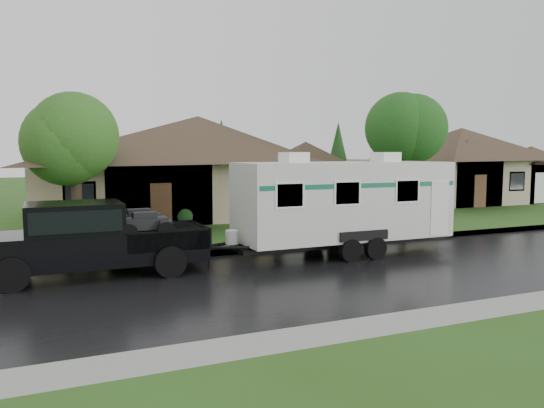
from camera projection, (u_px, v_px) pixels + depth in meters
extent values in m
plane|color=#2F5219|center=(257.00, 266.00, 17.31)|extent=(140.00, 140.00, 0.00)
cube|color=black|center=(282.00, 279.00, 15.49)|extent=(140.00, 8.00, 0.01)
cube|color=gray|center=(234.00, 252.00, 19.36)|extent=(140.00, 0.50, 0.15)
cube|color=#2F5219|center=(162.00, 214.00, 31.00)|extent=(140.00, 26.00, 0.15)
cube|color=tan|center=(199.00, 187.00, 30.73)|extent=(18.00, 10.00, 3.00)
pyramid|color=#34261C|center=(198.00, 116.00, 30.32)|extent=(19.44, 10.80, 2.60)
cube|color=tan|center=(305.00, 191.00, 30.14)|extent=(5.76, 4.00, 2.70)
cube|color=tan|center=(460.00, 180.00, 39.11)|extent=(14.00, 9.00, 3.00)
pyramid|color=#34261C|center=(462.00, 128.00, 38.74)|extent=(15.12, 9.72, 2.30)
cube|color=tan|center=(530.00, 182.00, 38.51)|extent=(4.48, 4.00, 2.70)
cylinder|color=#382B1E|center=(77.00, 210.00, 20.74)|extent=(0.40, 0.40, 2.56)
sphere|color=#397325|center=(75.00, 138.00, 20.46)|extent=(3.54, 3.54, 3.54)
cylinder|color=#382B1E|center=(404.00, 193.00, 28.05)|extent=(0.43, 0.43, 2.82)
sphere|color=#276320|center=(405.00, 134.00, 27.74)|extent=(3.89, 3.89, 3.89)
sphere|color=#143814|center=(93.00, 219.00, 24.04)|extent=(1.00, 1.00, 1.00)
sphere|color=#143814|center=(184.00, 215.00, 25.70)|extent=(1.00, 1.00, 1.00)
sphere|color=#143814|center=(263.00, 211.00, 27.37)|extent=(1.00, 1.00, 1.00)
sphere|color=#143814|center=(334.00, 208.00, 29.03)|extent=(1.00, 1.00, 1.00)
cube|color=black|center=(91.00, 247.00, 15.78)|extent=(6.68, 2.23, 0.96)
cube|color=black|center=(74.00, 220.00, 15.52)|extent=(2.67, 2.09, 1.00)
cube|color=black|center=(74.00, 218.00, 15.52)|extent=(2.45, 2.14, 0.61)
cube|color=black|center=(162.00, 236.00, 16.60)|extent=(2.45, 2.12, 0.07)
cylinder|color=black|center=(11.00, 275.00, 13.99)|extent=(0.94, 0.36, 0.94)
cylinder|color=black|center=(15.00, 260.00, 15.98)|extent=(0.94, 0.36, 0.94)
cylinder|color=black|center=(170.00, 262.00, 15.67)|extent=(0.94, 0.36, 0.94)
cylinder|color=black|center=(156.00, 249.00, 17.66)|extent=(0.94, 0.36, 0.94)
cube|color=silver|center=(344.00, 200.00, 19.12)|extent=(7.79, 2.67, 2.73)
cube|color=black|center=(343.00, 242.00, 19.27)|extent=(8.24, 1.34, 0.16)
cube|color=#0D5D44|center=(344.00, 183.00, 19.06)|extent=(7.64, 2.69, 0.16)
cube|color=white|center=(294.00, 157.00, 18.18)|extent=(0.78, 0.89, 0.36)
cube|color=white|center=(385.00, 157.00, 19.68)|extent=(0.78, 0.89, 0.36)
cylinder|color=black|center=(350.00, 250.00, 17.88)|extent=(0.78, 0.27, 0.78)
cylinder|color=black|center=(314.00, 239.00, 20.28)|extent=(0.78, 0.27, 0.78)
cylinder|color=black|center=(375.00, 248.00, 18.28)|extent=(0.78, 0.27, 0.78)
cylinder|color=black|center=(337.00, 237.00, 20.68)|extent=(0.78, 0.27, 0.78)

